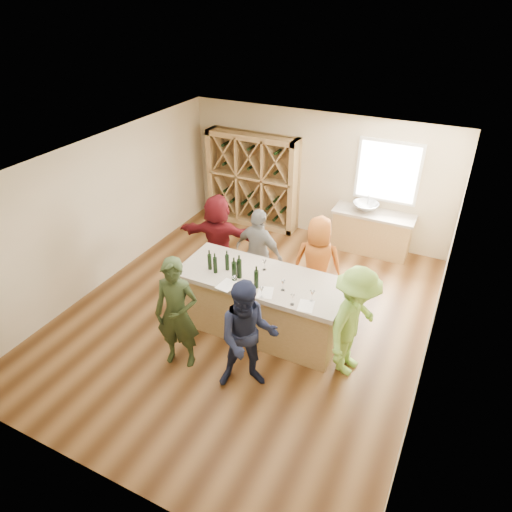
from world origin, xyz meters
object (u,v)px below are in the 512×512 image
at_px(wine_bottle_b, 215,265).
at_px(person_server, 354,322).
at_px(person_far_mid, 259,253).
at_px(person_near_right, 248,337).
at_px(person_far_right, 317,263).
at_px(wine_bottle_f, 256,279).
at_px(wine_bottle_c, 227,262).
at_px(wine_bottle_d, 234,271).
at_px(person_near_left, 177,314).
at_px(wine_bottle_a, 210,262).
at_px(person_far_left, 218,238).
at_px(tasting_counter_base, 262,306).
at_px(wine_bottle_e, 239,269).
at_px(sink, 366,207).
at_px(wine_rack, 252,180).

relative_size(wine_bottle_b, person_server, 0.15).
bearing_deg(person_far_mid, person_near_right, 122.48).
height_order(person_far_right, wine_bottle_f, person_far_right).
bearing_deg(wine_bottle_c, wine_bottle_d, -40.65).
relative_size(wine_bottle_b, person_near_right, 0.16).
xyz_separation_m(person_near_left, person_server, (2.38, 0.98, -0.02)).
distance_m(person_near_left, person_far_mid, 2.18).
height_order(wine_bottle_a, person_near_left, person_near_left).
height_order(person_far_right, person_far_left, person_far_left).
relative_size(wine_bottle_b, person_near_left, 0.15).
height_order(person_near_left, person_server, person_near_left).
bearing_deg(wine_bottle_c, wine_bottle_b, -129.37).
height_order(person_near_left, person_far_left, person_near_left).
bearing_deg(tasting_counter_base, wine_bottle_b, -163.33).
relative_size(wine_bottle_a, wine_bottle_c, 1.00).
bearing_deg(wine_bottle_b, tasting_counter_base, 16.67).
relative_size(wine_bottle_c, person_near_left, 0.15).
relative_size(wine_bottle_e, person_server, 0.18).
relative_size(wine_bottle_c, person_server, 0.15).
distance_m(person_near_left, person_far_left, 2.40).
height_order(wine_bottle_e, person_far_mid, person_far_mid).
distance_m(person_near_right, person_server, 1.55).
bearing_deg(person_server, wine_bottle_c, 96.30).
bearing_deg(person_server, sink, 23.15).
xyz_separation_m(wine_bottle_e, person_far_left, (-1.14, 1.27, -0.36)).
height_order(wine_bottle_c, person_near_left, person_near_left).
height_order(sink, tasting_counter_base, sink).
distance_m(person_near_left, person_near_right, 1.14).
bearing_deg(person_far_mid, person_far_right, -162.54).
xyz_separation_m(wine_bottle_b, wine_bottle_d, (0.37, -0.05, 0.02)).
bearing_deg(wine_bottle_f, wine_bottle_a, 171.78).
distance_m(sink, wine_bottle_e, 3.77).
bearing_deg(wine_bottle_d, person_far_right, 55.85).
bearing_deg(person_far_left, wine_bottle_e, 118.20).
bearing_deg(wine_bottle_f, wine_bottle_c, 159.35).
relative_size(wine_bottle_c, wine_bottle_e, 0.84).
distance_m(tasting_counter_base, wine_bottle_a, 1.13).
bearing_deg(person_server, person_far_left, 77.20).
xyz_separation_m(wine_bottle_c, person_far_left, (-0.85, 1.15, -0.34)).
xyz_separation_m(wine_bottle_c, wine_bottle_d, (0.24, -0.21, 0.03)).
bearing_deg(person_near_left, person_server, 8.13).
distance_m(wine_bottle_e, person_near_right, 1.24).
relative_size(sink, wine_bottle_d, 1.67).
height_order(wine_rack, person_far_right, wine_rack).
distance_m(wine_bottle_a, wine_bottle_d, 0.51).
xyz_separation_m(person_near_right, person_far_left, (-1.79, 2.26, -0.01)).
bearing_deg(tasting_counter_base, wine_rack, 118.67).
height_order(wine_bottle_c, person_server, person_server).
bearing_deg(wine_bottle_e, person_near_right, -56.69).
xyz_separation_m(wine_bottle_e, person_near_right, (0.65, -0.99, -0.36)).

